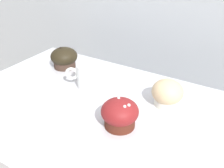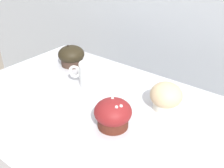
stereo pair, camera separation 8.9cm
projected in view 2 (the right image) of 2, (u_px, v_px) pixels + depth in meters
name	position (u px, v px, depth m)	size (l,w,h in m)	color
wall_back	(178.00, 57.00, 1.27)	(3.20, 0.10, 1.80)	#B2B7BC
muffin_front_center	(113.00, 114.00, 0.74)	(0.11, 0.11, 0.09)	#532217
muffin_back_left	(71.00, 56.00, 1.11)	(0.11, 0.11, 0.09)	#3F2C23
muffin_back_right	(166.00, 97.00, 0.82)	(0.10, 0.10, 0.09)	white
coffee_cup	(90.00, 74.00, 0.96)	(0.12, 0.08, 0.09)	white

